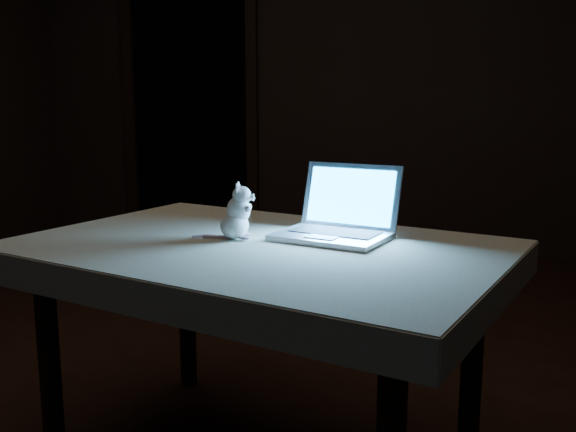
# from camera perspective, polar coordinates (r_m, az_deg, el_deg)

# --- Properties ---
(floor) EXTENTS (5.00, 5.00, 0.00)m
(floor) POSITION_cam_1_polar(r_m,az_deg,el_deg) (2.51, -5.10, -15.57)
(floor) COLOR black
(floor) RESTS_ON ground
(back_wall) EXTENTS (4.50, 0.04, 2.60)m
(back_wall) POSITION_cam_1_polar(r_m,az_deg,el_deg) (4.71, 4.18, 12.76)
(back_wall) COLOR black
(back_wall) RESTS_ON ground
(doorway) EXTENTS (1.06, 0.36, 2.13)m
(doorway) POSITION_cam_1_polar(r_m,az_deg,el_deg) (4.99, -8.64, 9.83)
(doorway) COLOR black
(doorway) RESTS_ON back_wall
(table) EXTENTS (1.46, 1.17, 0.68)m
(table) POSITION_cam_1_polar(r_m,az_deg,el_deg) (1.95, -2.55, -12.43)
(table) COLOR black
(table) RESTS_ON floor
(tablecloth) EXTENTS (1.60, 1.34, 0.09)m
(tablecloth) POSITION_cam_1_polar(r_m,az_deg,el_deg) (1.89, -2.72, -3.53)
(tablecloth) COLOR beige
(tablecloth) RESTS_ON table
(laptop) EXTENTS (0.39, 0.36, 0.22)m
(laptop) POSITION_cam_1_polar(r_m,az_deg,el_deg) (1.88, 3.88, 1.15)
(laptop) COLOR silver
(laptop) RESTS_ON tablecloth
(plush_mouse) EXTENTS (0.14, 0.14, 0.17)m
(plush_mouse) POSITION_cam_1_polar(r_m,az_deg,el_deg) (1.89, -4.80, 0.45)
(plush_mouse) COLOR white
(plush_mouse) RESTS_ON tablecloth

